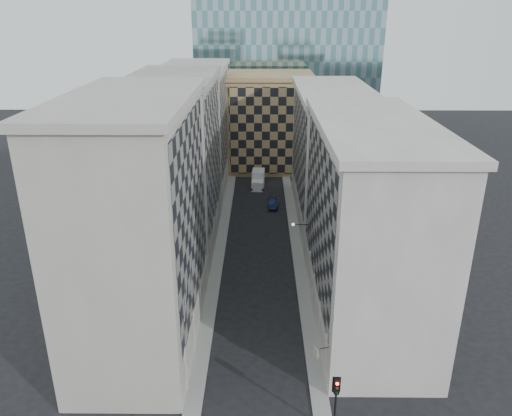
{
  "coord_description": "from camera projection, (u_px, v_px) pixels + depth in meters",
  "views": [
    {
      "loc": [
        0.2,
        -31.07,
        30.36
      ],
      "look_at": [
        -0.21,
        15.67,
        11.65
      ],
      "focal_mm": 35.0,
      "sensor_mm": 36.0,
      "label": 1
    }
  ],
  "objects": [
    {
      "name": "shop_sign",
      "position": [
        317.0,
        352.0,
        41.45
      ],
      "size": [
        1.29,
        0.76,
        0.87
      ],
      "rotation": [
        0.0,
        0.0,
        0.32
      ],
      "color": "black",
      "rests_on": "ground"
    },
    {
      "name": "bldg_right_b",
      "position": [
        331.0,
        155.0,
        75.37
      ],
      "size": [
        10.8,
        28.8,
        19.7
      ],
      "color": "#AEA8A0",
      "rests_on": "ground"
    },
    {
      "name": "traffic_light",
      "position": [
        336.0,
        394.0,
        37.03
      ],
      "size": [
        0.63,
        0.54,
        5.02
      ],
      "rotation": [
        0.0,
        0.0,
        -0.04
      ],
      "color": "black",
      "rests_on": "sidewalk_east"
    },
    {
      "name": "box_truck",
      "position": [
        258.0,
        180.0,
        91.0
      ],
      "size": [
        2.48,
        5.5,
        2.95
      ],
      "rotation": [
        0.0,
        0.0,
        -0.05
      ],
      "color": "white",
      "rests_on": "ground"
    },
    {
      "name": "flagpoles_left",
      "position": [
        189.0,
        289.0,
        42.77
      ],
      "size": [
        0.1,
        6.33,
        2.33
      ],
      "color": "gray",
      "rests_on": "ground"
    },
    {
      "name": "dark_car",
      "position": [
        273.0,
        203.0,
        81.78
      ],
      "size": [
        1.49,
        4.23,
        1.39
      ],
      "primitive_type": "imported",
      "rotation": [
        0.0,
        0.0,
        0.0
      ],
      "color": "#10173B",
      "rests_on": "ground"
    },
    {
      "name": "sidewalk_west",
      "position": [
        220.0,
        248.0,
        67.99
      ],
      "size": [
        1.5,
        100.0,
        0.15
      ],
      "primitive_type": "cube",
      "color": "gray",
      "rests_on": "ground"
    },
    {
      "name": "sidewalk_east",
      "position": [
        297.0,
        248.0,
        67.91
      ],
      "size": [
        1.5,
        100.0,
        0.15
      ],
      "primitive_type": "cube",
      "color": "gray",
      "rests_on": "ground"
    },
    {
      "name": "ground",
      "position": [
        257.0,
        414.0,
        40.13
      ],
      "size": [
        260.0,
        260.0,
        0.0
      ],
      "primitive_type": "plane",
      "color": "black",
      "rests_on": "ground"
    },
    {
      "name": "tan_block",
      "position": [
        269.0,
        121.0,
        99.63
      ],
      "size": [
        16.8,
        14.8,
        18.8
      ],
      "color": "#A17D55",
      "rests_on": "ground"
    },
    {
      "name": "bldg_left_c",
      "position": [
        197.0,
        129.0,
        87.25
      ],
      "size": [
        10.8,
        22.8,
        21.7
      ],
      "color": "#A7A296",
      "rests_on": "ground"
    },
    {
      "name": "bldg_left_a",
      "position": [
        140.0,
        225.0,
        46.03
      ],
      "size": [
        10.8,
        22.8,
        23.7
      ],
      "color": "#A7A296",
      "rests_on": "ground"
    },
    {
      "name": "bldg_left_b",
      "position": [
        177.0,
        162.0,
        66.64
      ],
      "size": [
        10.8,
        22.8,
        22.7
      ],
      "color": "gray",
      "rests_on": "ground"
    },
    {
      "name": "church_tower",
      "position": [
        260.0,
        26.0,
        106.23
      ],
      "size": [
        7.2,
        7.2,
        51.5
      ],
      "color": "#312C26",
      "rests_on": "ground"
    },
    {
      "name": "bldg_right_a",
      "position": [
        366.0,
        223.0,
        50.13
      ],
      "size": [
        10.8,
        26.8,
        20.7
      ],
      "color": "#AEA8A0",
      "rests_on": "ground"
    },
    {
      "name": "bracket_lamp",
      "position": [
        295.0,
        224.0,
        60.07
      ],
      "size": [
        1.98,
        0.36,
        0.36
      ],
      "color": "black",
      "rests_on": "ground"
    }
  ]
}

